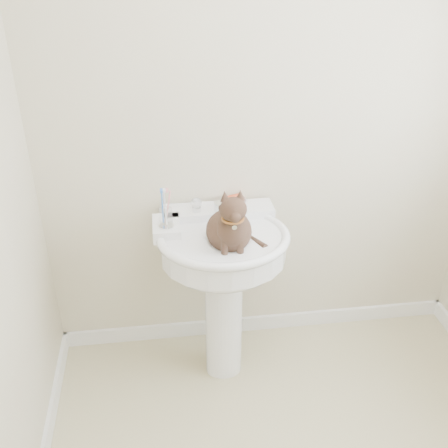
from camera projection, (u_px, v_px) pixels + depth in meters
name	position (u px, v px, depth m)	size (l,w,h in m)	color
wall_back	(267.00, 121.00, 2.45)	(2.20, 0.00, 2.50)	beige
baseboard_back	(259.00, 323.00, 3.03)	(2.20, 0.02, 0.09)	white
pedestal_sink	(223.00, 262.00, 2.45)	(0.62, 0.61, 0.86)	white
faucet	(219.00, 204.00, 2.48)	(0.28, 0.12, 0.14)	silver
soap_bar	(235.00, 200.00, 2.58)	(0.09, 0.06, 0.03)	#D54E28
toothbrush_cup	(166.00, 217.00, 2.35)	(0.07, 0.07, 0.18)	silver
cat	(230.00, 228.00, 2.27)	(0.22, 0.28, 0.41)	#483226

